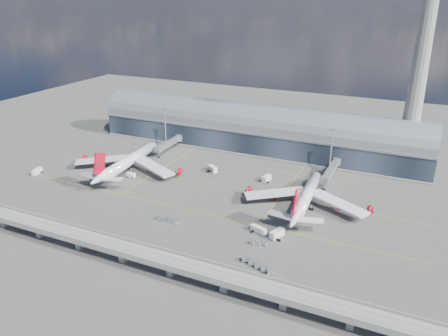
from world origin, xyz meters
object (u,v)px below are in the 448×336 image
at_px(airliner_left, 127,162).
at_px(service_truck_1, 131,175).
at_px(control_tower, 419,73).
at_px(airliner_right, 306,197).
at_px(service_truck_0, 37,171).
at_px(service_truck_5, 213,169).
at_px(service_truck_2, 258,229).
at_px(cargo_train_2, 259,243).
at_px(floodlight_mast_left, 165,128).
at_px(cargo_train_0, 167,220).
at_px(service_truck_4, 266,179).
at_px(cargo_train_1, 258,265).
at_px(service_truck_3, 277,234).
at_px(floodlight_mast_right, 331,151).

relative_size(airliner_left, service_truck_1, 14.32).
xyz_separation_m(control_tower, airliner_right, (-36.61, -68.77, -46.66)).
distance_m(airliner_left, service_truck_0, 47.99).
bearing_deg(airliner_left, service_truck_5, 19.33).
distance_m(control_tower, service_truck_2, 120.60).
relative_size(service_truck_0, cargo_train_2, 1.08).
xyz_separation_m(floodlight_mast_left, airliner_left, (0.72, -39.95, -7.97)).
bearing_deg(service_truck_5, service_truck_1, 159.91).
bearing_deg(floodlight_mast_left, cargo_train_0, -57.96).
height_order(service_truck_4, cargo_train_0, service_truck_4).
height_order(service_truck_1, service_truck_5, service_truck_5).
relative_size(service_truck_4, cargo_train_2, 0.87).
relative_size(airliner_right, service_truck_0, 8.21).
bearing_deg(airliner_right, service_truck_0, -174.59).
bearing_deg(cargo_train_1, service_truck_5, 17.50).
xyz_separation_m(service_truck_1, cargo_train_1, (88.29, -47.39, -0.34)).
relative_size(airliner_right, service_truck_3, 8.58).
bearing_deg(cargo_train_2, floodlight_mast_right, 9.38).
bearing_deg(service_truck_3, cargo_train_1, -66.40).
relative_size(service_truck_4, cargo_train_1, 0.42).
bearing_deg(service_truck_1, service_truck_5, -55.08).
height_order(control_tower, floodlight_mast_right, control_tower).
xyz_separation_m(control_tower, service_truck_5, (-92.79, -49.05, -49.99)).
distance_m(floodlight_mast_left, service_truck_4, 76.75).
bearing_deg(service_truck_1, service_truck_0, 109.03).
height_order(floodlight_mast_right, cargo_train_0, floodlight_mast_right).
relative_size(service_truck_1, service_truck_4, 0.76).
bearing_deg(cargo_train_0, service_truck_5, 8.70).
bearing_deg(service_truck_2, floodlight_mast_left, 70.70).
xyz_separation_m(floodlight_mast_right, service_truck_2, (-12.98, -70.55, -12.29)).
distance_m(floodlight_mast_left, service_truck_3, 119.38).
bearing_deg(floodlight_mast_left, service_truck_1, -81.29).
bearing_deg(floodlight_mast_left, service_truck_4, -16.20).
distance_m(floodlight_mast_right, cargo_train_2, 80.89).
relative_size(airliner_right, cargo_train_1, 4.32).
xyz_separation_m(service_truck_0, service_truck_4, (113.95, 41.87, 0.12)).
relative_size(airliner_left, cargo_train_1, 4.64).
xyz_separation_m(airliner_right, service_truck_1, (-91.34, -5.23, -3.66)).
relative_size(service_truck_0, service_truck_5, 1.06).
relative_size(service_truck_0, service_truck_3, 1.04).
distance_m(service_truck_2, cargo_train_0, 38.74).
bearing_deg(service_truck_5, service_truck_0, 151.28).
xyz_separation_m(airliner_left, cargo_train_0, (48.37, -38.50, -4.77)).
distance_m(control_tower, service_truck_4, 93.73).
bearing_deg(control_tower, service_truck_3, -111.93).
bearing_deg(service_truck_3, floodlight_mast_left, 165.99).
xyz_separation_m(floodlight_mast_right, service_truck_5, (-57.79, -21.05, -11.99)).
relative_size(floodlight_mast_left, airliner_left, 0.40).
bearing_deg(cargo_train_1, cargo_train_2, 0.67).
distance_m(floodlight_mast_left, floodlight_mast_right, 100.00).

